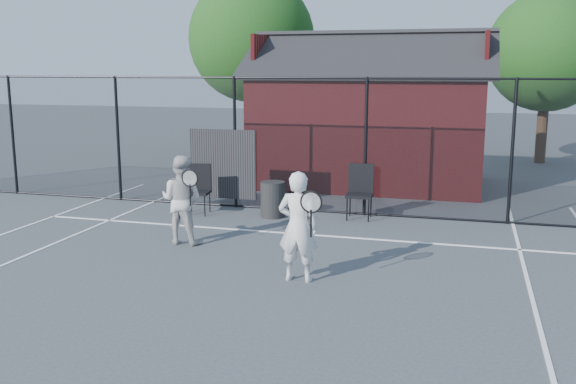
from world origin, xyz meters
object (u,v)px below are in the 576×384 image
(player_front, at_px, (298,226))
(clubhouse, at_px, (370,126))
(waste_bin, at_px, (273,199))
(chair_left, at_px, (198,190))
(chair_right, at_px, (359,193))
(player_back, at_px, (182,200))

(player_front, bearing_deg, clubhouse, 91.58)
(clubhouse, xyz_separation_m, player_front, (0.24, -8.67, -0.76))
(waste_bin, bearing_deg, chair_left, -173.89)
(chair_left, xyz_separation_m, waste_bin, (1.68, 0.18, -0.15))
(chair_right, distance_m, waste_bin, 1.87)
(chair_left, bearing_deg, player_back, -80.85)
(clubhouse, bearing_deg, chair_left, -121.99)
(player_front, relative_size, chair_left, 1.58)
(player_back, xyz_separation_m, chair_left, (-0.70, 2.29, -0.28))
(player_back, relative_size, waste_bin, 2.11)
(clubhouse, bearing_deg, player_back, -108.21)
(clubhouse, height_order, waste_bin, clubhouse)
(player_front, bearing_deg, player_back, 150.34)
(chair_left, height_order, chair_right, chair_right)
(chair_left, bearing_deg, clubhouse, 50.25)
(clubhouse, distance_m, player_front, 8.71)
(player_front, bearing_deg, waste_bin, 112.29)
(clubhouse, xyz_separation_m, waste_bin, (-1.38, -4.72, -1.22))
(player_front, bearing_deg, chair_right, 87.11)
(clubhouse, relative_size, chair_right, 5.71)
(chair_right, bearing_deg, player_front, -95.04)
(player_front, relative_size, chair_right, 1.48)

